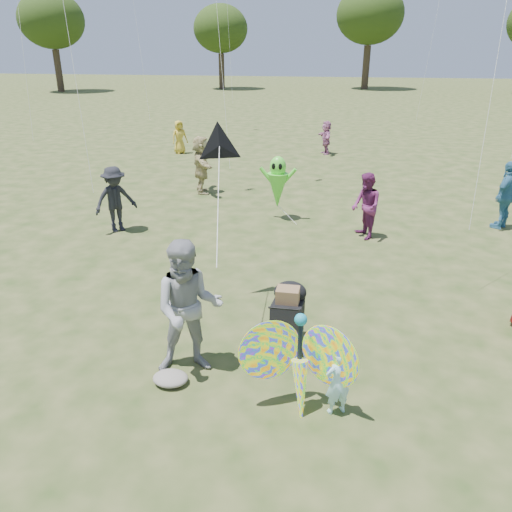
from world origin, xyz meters
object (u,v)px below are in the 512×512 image
(adult_man, at_px, (189,308))
(crowd_c, at_px, (506,195))
(crowd_d, at_px, (201,165))
(butterfly_kite, at_px, (300,365))
(alien_kite, at_px, (278,184))
(jogging_stroller, at_px, (288,314))
(crowd_b, at_px, (115,199))
(crowd_j, at_px, (326,138))
(crowd_g, at_px, (179,137))
(crowd_e, at_px, (366,206))
(child_girl, at_px, (338,382))

(adult_man, height_order, crowd_c, adult_man)
(crowd_d, xyz_separation_m, butterfly_kite, (4.29, -9.94, -0.25))
(alien_kite, bearing_deg, jogging_stroller, -79.79)
(adult_man, relative_size, jogging_stroller, 1.86)
(jogging_stroller, distance_m, butterfly_kite, 1.43)
(crowd_d, bearing_deg, alien_kite, -150.08)
(crowd_c, relative_size, crowd_d, 0.96)
(adult_man, xyz_separation_m, crowd_b, (-3.72, 5.41, -0.17))
(crowd_j, bearing_deg, alien_kite, -22.89)
(alien_kite, bearing_deg, crowd_b, -155.49)
(butterfly_kite, bearing_deg, jogging_stroller, 103.61)
(crowd_c, distance_m, jogging_stroller, 8.25)
(crowd_b, height_order, alien_kite, alien_kite)
(crowd_c, height_order, alien_kite, crowd_c)
(crowd_g, distance_m, jogging_stroller, 16.19)
(crowd_g, bearing_deg, crowd_c, -75.20)
(crowd_e, xyz_separation_m, crowd_j, (-1.63, 10.52, -0.10))
(butterfly_kite, bearing_deg, crowd_j, 92.53)
(crowd_j, bearing_deg, child_girl, -14.38)
(crowd_b, xyz_separation_m, jogging_stroller, (5.03, -4.58, -0.23))
(crowd_d, height_order, butterfly_kite, crowd_d)
(alien_kite, bearing_deg, crowd_c, 3.80)
(crowd_d, bearing_deg, crowd_e, -144.31)
(butterfly_kite, bearing_deg, crowd_c, 61.49)
(crowd_c, bearing_deg, crowd_d, -63.57)
(crowd_e, relative_size, alien_kite, 0.94)
(crowd_j, distance_m, butterfly_kite, 17.21)
(crowd_d, xyz_separation_m, jogging_stroller, (3.96, -8.56, -0.30))
(crowd_g, bearing_deg, crowd_b, -120.67)
(child_girl, bearing_deg, alien_kite, -104.17)
(crowd_e, distance_m, alien_kite, 2.58)
(crowd_b, distance_m, jogging_stroller, 6.80)
(child_girl, relative_size, crowd_c, 0.53)
(crowd_g, height_order, crowd_j, same)
(adult_man, bearing_deg, butterfly_kite, -36.01)
(crowd_d, bearing_deg, butterfly_kite, -178.61)
(child_girl, xyz_separation_m, crowd_c, (3.92, 8.12, 0.41))
(crowd_j, xyz_separation_m, jogging_stroller, (0.42, -15.81, -0.11))
(crowd_j, bearing_deg, crowd_d, -44.54)
(crowd_e, bearing_deg, jogging_stroller, -35.37)
(crowd_j, relative_size, alien_kite, 0.83)
(child_girl, relative_size, crowd_d, 0.51)
(child_girl, distance_m, crowd_c, 9.03)
(child_girl, bearing_deg, crowd_d, -92.76)
(adult_man, distance_m, crowd_g, 16.46)
(crowd_c, relative_size, jogging_stroller, 1.62)
(crowd_j, bearing_deg, crowd_e, -9.74)
(child_girl, bearing_deg, crowd_c, -144.26)
(child_girl, xyz_separation_m, jogging_stroller, (-0.83, 1.38, 0.15))
(crowd_c, relative_size, crowd_e, 1.08)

